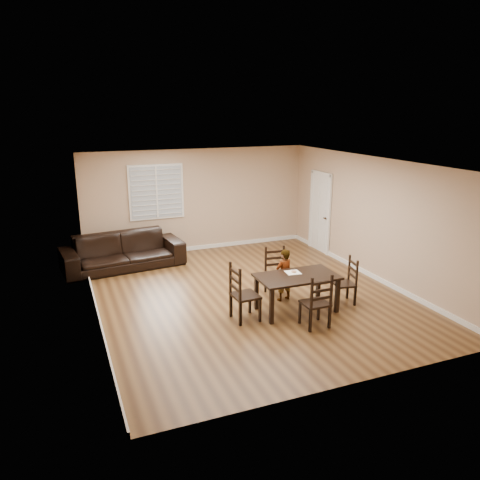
% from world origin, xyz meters
% --- Properties ---
extents(ground, '(7.00, 7.00, 0.00)m').
position_xyz_m(ground, '(0.00, 0.00, 0.00)').
color(ground, brown).
rests_on(ground, ground).
extents(room, '(6.04, 7.04, 2.72)m').
position_xyz_m(room, '(0.04, 0.18, 1.81)').
color(room, tan).
rests_on(room, ground).
extents(dining_table, '(1.52, 0.87, 0.71)m').
position_xyz_m(dining_table, '(0.54, -1.03, 0.62)').
color(dining_table, black).
rests_on(dining_table, ground).
extents(chair_near, '(0.50, 0.47, 0.99)m').
position_xyz_m(chair_near, '(0.56, -0.06, 0.45)').
color(chair_near, black).
rests_on(chair_near, ground).
extents(chair_far, '(0.45, 0.42, 0.99)m').
position_xyz_m(chair_far, '(0.53, -1.84, 0.45)').
color(chair_far, black).
rests_on(chair_far, ground).
extents(chair_left, '(0.47, 0.50, 1.06)m').
position_xyz_m(chair_left, '(-0.63, -1.02, 0.48)').
color(chair_left, black).
rests_on(chair_left, ground).
extents(chair_right, '(0.46, 0.48, 0.92)m').
position_xyz_m(chair_right, '(1.68, -1.07, 0.42)').
color(chair_right, black).
rests_on(chair_right, ground).
extents(child, '(0.43, 0.34, 1.06)m').
position_xyz_m(child, '(0.54, -0.48, 0.53)').
color(child, gray).
rests_on(child, ground).
extents(napkin, '(0.29, 0.29, 0.00)m').
position_xyz_m(napkin, '(0.54, -0.86, 0.71)').
color(napkin, silver).
rests_on(napkin, dining_table).
extents(donut, '(0.09, 0.09, 0.03)m').
position_xyz_m(donut, '(0.56, -0.86, 0.73)').
color(donut, '#BD7C43').
rests_on(donut, napkin).
extents(sofa, '(2.92, 1.41, 0.82)m').
position_xyz_m(sofa, '(-2.13, 2.70, 0.41)').
color(sofa, black).
rests_on(sofa, ground).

